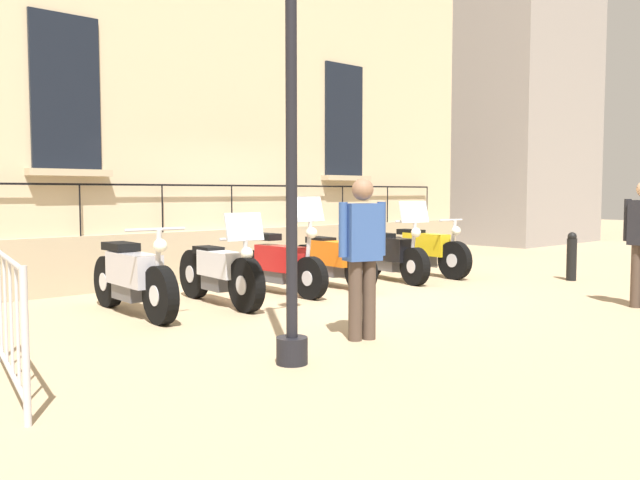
# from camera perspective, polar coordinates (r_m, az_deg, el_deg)

# --- Properties ---
(ground_plane) EXTENTS (60.00, 60.00, 0.00)m
(ground_plane) POSITION_cam_1_polar(r_m,az_deg,el_deg) (10.20, -0.35, -4.46)
(ground_plane) COLOR tan
(building_facade) EXTENTS (0.82, 12.94, 8.67)m
(building_facade) POSITION_cam_1_polar(r_m,az_deg,el_deg) (12.44, -8.79, 16.51)
(building_facade) COLOR #C6B28E
(building_facade) RESTS_ON ground_plane
(motorcycle_silver) EXTENTS (2.22, 0.74, 1.11)m
(motorcycle_silver) POSITION_cam_1_polar(r_m,az_deg,el_deg) (8.56, -15.68, -3.18)
(motorcycle_silver) COLOR black
(motorcycle_silver) RESTS_ON ground_plane
(motorcycle_white) EXTENTS (2.15, 0.64, 1.26)m
(motorcycle_white) POSITION_cam_1_polar(r_m,az_deg,el_deg) (9.09, -8.56, -2.76)
(motorcycle_white) COLOR black
(motorcycle_white) RESTS_ON ground_plane
(motorcycle_red) EXTENTS (2.05, 0.61, 1.46)m
(motorcycle_red) POSITION_cam_1_polar(r_m,az_deg,el_deg) (9.97, -3.46, -2.08)
(motorcycle_red) COLOR black
(motorcycle_red) RESTS_ON ground_plane
(motorcycle_orange) EXTENTS (2.10, 0.68, 1.33)m
(motorcycle_orange) POSITION_cam_1_polar(r_m,az_deg,el_deg) (10.64, 1.11, -1.67)
(motorcycle_orange) COLOR black
(motorcycle_orange) RESTS_ON ground_plane
(motorcycle_black) EXTENTS (1.90, 0.76, 1.37)m
(motorcycle_black) POSITION_cam_1_polar(r_m,az_deg,el_deg) (11.46, 6.21, -1.35)
(motorcycle_black) COLOR black
(motorcycle_black) RESTS_ON ground_plane
(motorcycle_yellow) EXTENTS (2.16, 0.58, 1.05)m
(motorcycle_yellow) POSITION_cam_1_polar(r_m,az_deg,el_deg) (12.34, 8.89, -0.99)
(motorcycle_yellow) COLOR black
(motorcycle_yellow) RESTS_ON ground_plane
(lamppost) EXTENTS (0.30, 1.00, 4.92)m
(lamppost) POSITION_cam_1_polar(r_m,az_deg,el_deg) (6.03, -2.49, 19.37)
(lamppost) COLOR black
(lamppost) RESTS_ON ground_plane
(crowd_barrier) EXTENTS (1.93, 0.43, 1.05)m
(crowd_barrier) POSITION_cam_1_polar(r_m,az_deg,el_deg) (5.68, -25.07, -5.97)
(crowd_barrier) COLOR #B7B7BF
(crowd_barrier) RESTS_ON ground_plane
(bollard) EXTENTS (0.17, 0.17, 0.84)m
(bollard) POSITION_cam_1_polar(r_m,az_deg,el_deg) (12.25, 20.69, -1.30)
(bollard) COLOR black
(bollard) RESTS_ON ground_plane
(pedestrian_walking) EXTENTS (0.32, 0.51, 1.66)m
(pedestrian_walking) POSITION_cam_1_polar(r_m,az_deg,el_deg) (6.82, 3.64, -0.82)
(pedestrian_walking) COLOR #47382D
(pedestrian_walking) RESTS_ON ground_plane
(distant_building) EXTENTS (5.49, 4.41, 12.60)m
(distant_building) POSITION_cam_1_polar(r_m,az_deg,el_deg) (22.53, 14.20, 16.23)
(distant_building) COLOR gray
(distant_building) RESTS_ON ground_plane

